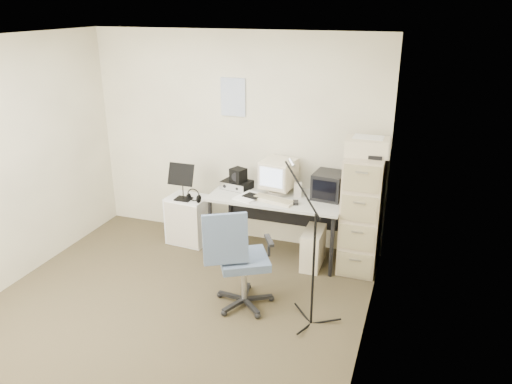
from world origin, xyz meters
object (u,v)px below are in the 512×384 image
(filing_cabinet, at_px, (362,212))
(side_cart, at_px, (189,219))
(desk, at_px, (277,225))
(office_chair, at_px, (244,258))

(filing_cabinet, xyz_separation_m, side_cart, (-2.06, -0.06, -0.36))
(desk, bearing_deg, side_cart, -178.51)
(desk, height_order, office_chair, office_chair)
(desk, distance_m, office_chair, 1.12)
(filing_cabinet, height_order, side_cart, filing_cabinet)
(filing_cabinet, bearing_deg, office_chair, -129.68)
(desk, xyz_separation_m, side_cart, (-1.11, -0.03, -0.07))
(office_chair, distance_m, side_cart, 1.57)
(desk, height_order, side_cart, desk)
(filing_cabinet, bearing_deg, side_cart, -178.36)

